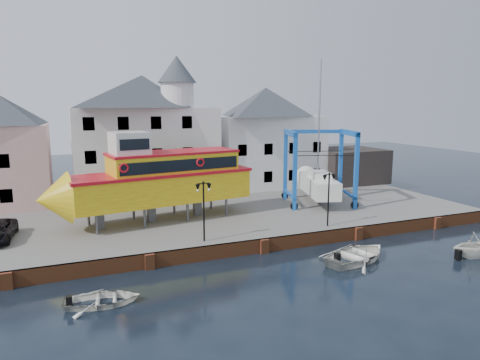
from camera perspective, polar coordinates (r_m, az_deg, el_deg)
name	(u,v)px	position (r m, az deg, el deg)	size (l,w,h in m)	color
ground	(264,253)	(30.55, 3.21, -9.68)	(140.00, 140.00, 0.00)	black
hardstanding	(214,211)	(40.21, -3.46, -4.09)	(44.00, 22.00, 1.00)	#6B665D
quay_wall	(263,246)	(30.48, 3.13, -8.73)	(44.00, 0.47, 1.00)	brown
building_pink	(1,151)	(44.57, -29.24, 3.42)	(8.00, 7.00, 10.30)	#C49994
building_white_main	(146,134)	(45.11, -12.48, 6.05)	(14.00, 8.30, 14.00)	silver
building_white_right	(265,137)	(49.92, 3.40, 5.77)	(12.00, 8.00, 11.20)	silver
shed_dark	(346,165)	(53.68, 13.99, 1.93)	(8.00, 7.00, 4.00)	black
lamp_post_left	(204,196)	(29.10, -4.88, -2.15)	(1.12, 0.32, 4.20)	black
lamp_post_right	(329,186)	(33.35, 11.77, -0.76)	(1.12, 0.32, 4.20)	black
tour_boat	(151,180)	(34.64, -11.83, 0.04)	(17.04, 6.45, 7.24)	#59595E
travel_lift	(316,179)	(41.72, 10.16, 0.12)	(7.39, 9.10, 13.35)	#123FA7
motorboat_b	(357,261)	(30.13, 15.35, -10.32)	(3.76, 5.26, 1.09)	white
motorboat_c	(475,257)	(33.78, 28.84, -9.00)	(3.07, 3.56, 1.87)	white
motorboat_d	(103,304)	(24.33, -17.83, -15.52)	(2.72, 3.81, 0.79)	white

